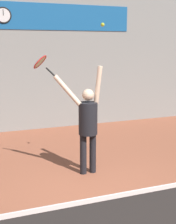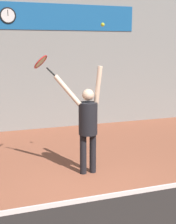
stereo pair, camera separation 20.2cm
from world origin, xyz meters
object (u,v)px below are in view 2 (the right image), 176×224
(scoreboard_clock, at_px, (8,15))
(tennis_player, at_px, (88,121))
(tennis_racket, at_px, (41,63))
(tennis_ball, at_px, (103,25))

(scoreboard_clock, distance_m, tennis_player, 4.39)
(scoreboard_clock, xyz_separation_m, tennis_player, (1.09, -3.63, -2.23))
(tennis_racket, height_order, tennis_ball, tennis_ball)
(scoreboard_clock, height_order, tennis_ball, scoreboard_clock)
(tennis_player, height_order, tennis_ball, tennis_ball)
(scoreboard_clock, bearing_deg, tennis_player, -73.34)
(tennis_racket, bearing_deg, scoreboard_clock, 95.64)
(tennis_player, height_order, tennis_racket, tennis_racket)
(tennis_player, xyz_separation_m, tennis_ball, (0.27, -0.07, 1.79))
(tennis_racket, bearing_deg, tennis_player, -30.45)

